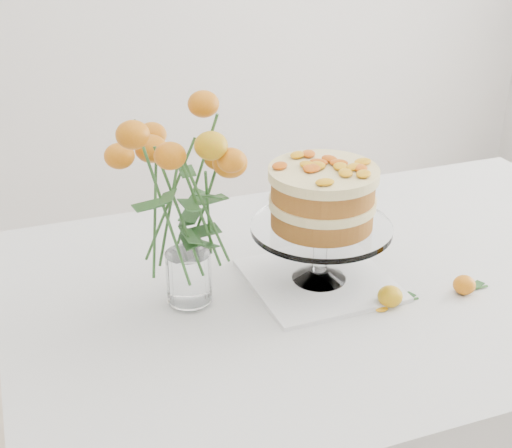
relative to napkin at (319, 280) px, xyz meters
The scene contains 8 objects.
table 0.12m from the napkin, ahead, with size 1.43×0.93×0.76m.
napkin is the anchor object (origin of this frame).
cake_stand 0.17m from the napkin, 90.00° to the right, with size 0.28×0.28×0.25m.
rose_vase 0.37m from the napkin, behind, with size 0.33×0.33×0.43m.
loose_rose_near 0.16m from the napkin, 54.30° to the right, with size 0.09×0.05×0.04m.
loose_rose_far 0.29m from the napkin, 28.77° to the right, with size 0.08×0.04×0.04m.
stray_petal_a 0.10m from the napkin, 108.24° to the right, with size 0.03×0.02×0.00m, color orange.
stray_petal_b 0.15m from the napkin, 63.71° to the right, with size 0.03×0.02×0.00m, color orange.
Camera 1 is at (-0.64, -1.13, 1.50)m, focal length 50.00 mm.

